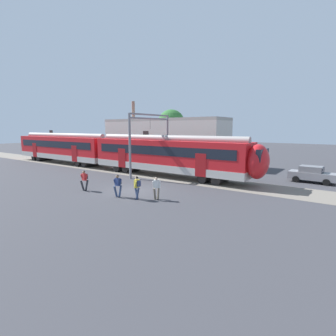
# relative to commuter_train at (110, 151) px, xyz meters

# --- Properties ---
(ground_plane) EXTENTS (160.00, 160.00, 0.00)m
(ground_plane) POSITION_rel_commuter_train_xyz_m (10.10, -6.86, -2.25)
(ground_plane) COLOR #38383D
(track_bed) EXTENTS (80.00, 4.40, 0.01)m
(track_bed) POSITION_rel_commuter_train_xyz_m (-2.48, 0.00, -2.25)
(track_bed) COLOR slate
(track_bed) RESTS_ON ground
(commuter_train) EXTENTS (38.05, 3.07, 4.73)m
(commuter_train) POSITION_rel_commuter_train_xyz_m (0.00, 0.00, 0.00)
(commuter_train) COLOR #B7B2AD
(commuter_train) RESTS_ON ground
(pedestrian_red) EXTENTS (0.57, 0.63, 1.67)m
(pedestrian_red) POSITION_rel_commuter_train_xyz_m (6.98, -9.10, -1.26)
(pedestrian_red) COLOR #28282D
(pedestrian_red) RESTS_ON ground
(pedestrian_navy) EXTENTS (0.54, 0.63, 1.67)m
(pedestrian_navy) POSITION_rel_commuter_train_xyz_m (10.64, -8.93, -1.26)
(pedestrian_navy) COLOR navy
(pedestrian_navy) RESTS_ON ground
(pedestrian_yellow) EXTENTS (0.63, 0.54, 1.67)m
(pedestrian_yellow) POSITION_rel_commuter_train_xyz_m (12.21, -8.57, -1.26)
(pedestrian_yellow) COLOR navy
(pedestrian_yellow) RESTS_ON ground
(pedestrian_white) EXTENTS (0.53, 0.71, 1.67)m
(pedestrian_white) POSITION_rel_commuter_train_xyz_m (13.38, -7.84, -1.29)
(pedestrian_white) COLOR #6B6051
(pedestrian_white) RESTS_ON ground
(parked_car_grey) EXTENTS (4.06, 1.88, 1.54)m
(parked_car_grey) POSITION_rel_commuter_train_xyz_m (21.59, 5.25, -1.47)
(parked_car_grey) COLOR gray
(parked_car_grey) RESTS_ON ground
(catenary_gantry) EXTENTS (0.24, 6.64, 6.53)m
(catenary_gantry) POSITION_rel_commuter_train_xyz_m (6.45, 0.00, 2.06)
(catenary_gantry) COLOR gray
(catenary_gantry) RESTS_ON ground
(background_building) EXTENTS (19.34, 5.00, 9.20)m
(background_building) POSITION_rel_commuter_train_xyz_m (1.47, 9.01, 0.95)
(background_building) COLOR beige
(background_building) RESTS_ON ground
(street_tree_left) EXTENTS (3.75, 3.75, 7.64)m
(street_tree_left) POSITION_rel_commuter_train_xyz_m (3.27, 8.57, 3.48)
(street_tree_left) COLOR brown
(street_tree_left) RESTS_ON ground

